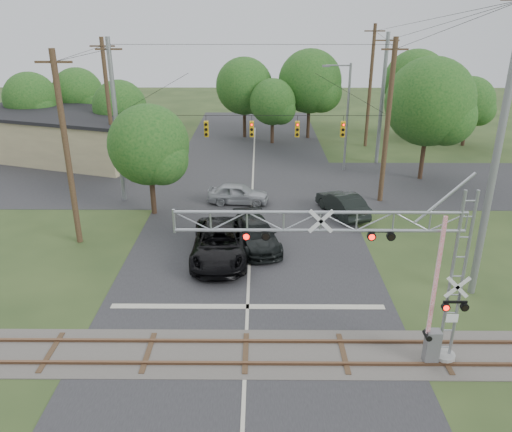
{
  "coord_description": "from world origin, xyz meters",
  "views": [
    {
      "loc": [
        0.54,
        -14.76,
        12.97
      ],
      "look_at": [
        0.39,
        7.5,
        3.86
      ],
      "focal_mm": 35.0,
      "sensor_mm": 36.0,
      "label": 1
    }
  ],
  "objects_px": {
    "crossing_gantry": "(373,261)",
    "car_dark": "(256,234)",
    "commercial_building": "(61,134)",
    "sedan_silver": "(238,193)",
    "traffic_signal_span": "(265,124)",
    "pickup_black": "(220,244)",
    "streetlight": "(345,112)"
  },
  "relations": [
    {
      "from": "crossing_gantry",
      "to": "streetlight",
      "type": "xyz_separation_m",
      "value": [
        3.1,
        26.2,
        0.62
      ]
    },
    {
      "from": "car_dark",
      "to": "sedan_silver",
      "type": "height_order",
      "value": "car_dark"
    },
    {
      "from": "traffic_signal_span",
      "to": "car_dark",
      "type": "xyz_separation_m",
      "value": [
        -0.56,
        -7.83,
        -4.92
      ]
    },
    {
      "from": "crossing_gantry",
      "to": "streetlight",
      "type": "relative_size",
      "value": 1.21
    },
    {
      "from": "crossing_gantry",
      "to": "traffic_signal_span",
      "type": "bearing_deg",
      "value": 101.74
    },
    {
      "from": "crossing_gantry",
      "to": "commercial_building",
      "type": "relative_size",
      "value": 0.54
    },
    {
      "from": "traffic_signal_span",
      "to": "pickup_black",
      "type": "xyz_separation_m",
      "value": [
        -2.62,
        -9.41,
        -4.78
      ]
    },
    {
      "from": "crossing_gantry",
      "to": "car_dark",
      "type": "xyz_separation_m",
      "value": [
        -4.37,
        10.53,
        -3.71
      ]
    },
    {
      "from": "sedan_silver",
      "to": "commercial_building",
      "type": "bearing_deg",
      "value": 58.62
    },
    {
      "from": "crossing_gantry",
      "to": "streetlight",
      "type": "height_order",
      "value": "streetlight"
    },
    {
      "from": "traffic_signal_span",
      "to": "sedan_silver",
      "type": "bearing_deg",
      "value": -163.0
    },
    {
      "from": "car_dark",
      "to": "streetlight",
      "type": "height_order",
      "value": "streetlight"
    },
    {
      "from": "traffic_signal_span",
      "to": "streetlight",
      "type": "distance_m",
      "value": 10.48
    },
    {
      "from": "crossing_gantry",
      "to": "sedan_silver",
      "type": "xyz_separation_m",
      "value": [
        -5.75,
        17.77,
        -3.73
      ]
    },
    {
      "from": "pickup_black",
      "to": "commercial_building",
      "type": "bearing_deg",
      "value": 125.82
    },
    {
      "from": "crossing_gantry",
      "to": "streetlight",
      "type": "distance_m",
      "value": 26.39
    },
    {
      "from": "crossing_gantry",
      "to": "sedan_silver",
      "type": "relative_size",
      "value": 2.49
    },
    {
      "from": "car_dark",
      "to": "sedan_silver",
      "type": "relative_size",
      "value": 1.21
    },
    {
      "from": "commercial_building",
      "to": "sedan_silver",
      "type": "bearing_deg",
      "value": -17.39
    },
    {
      "from": "car_dark",
      "to": "commercial_building",
      "type": "relative_size",
      "value": 0.26
    },
    {
      "from": "car_dark",
      "to": "streetlight",
      "type": "relative_size",
      "value": 0.58
    },
    {
      "from": "traffic_signal_span",
      "to": "car_dark",
      "type": "bearing_deg",
      "value": -94.08
    },
    {
      "from": "crossing_gantry",
      "to": "pickup_black",
      "type": "bearing_deg",
      "value": 125.73
    },
    {
      "from": "streetlight",
      "to": "crossing_gantry",
      "type": "bearing_deg",
      "value": -96.75
    },
    {
      "from": "crossing_gantry",
      "to": "pickup_black",
      "type": "distance_m",
      "value": 11.59
    },
    {
      "from": "traffic_signal_span",
      "to": "commercial_building",
      "type": "bearing_deg",
      "value": 147.73
    },
    {
      "from": "crossing_gantry",
      "to": "car_dark",
      "type": "height_order",
      "value": "crossing_gantry"
    },
    {
      "from": "traffic_signal_span",
      "to": "streetlight",
      "type": "height_order",
      "value": "traffic_signal_span"
    },
    {
      "from": "car_dark",
      "to": "commercial_building",
      "type": "distance_m",
      "value": 27.67
    },
    {
      "from": "pickup_black",
      "to": "streetlight",
      "type": "height_order",
      "value": "streetlight"
    },
    {
      "from": "sedan_silver",
      "to": "commercial_building",
      "type": "height_order",
      "value": "commercial_building"
    },
    {
      "from": "sedan_silver",
      "to": "commercial_building",
      "type": "xyz_separation_m",
      "value": [
        -17.56,
        12.89,
        1.39
      ]
    }
  ]
}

